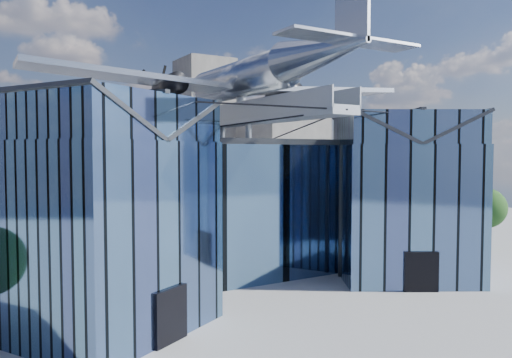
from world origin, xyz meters
TOP-DOWN VIEW (x-y plane):
  - ground_plane at (0.00, 0.00)m, footprint 120.00×120.00m
  - museum at (0.00, 5.82)m, footprint 32.88×24.50m
  - bg_towers at (1.45, 50.49)m, footprint 77.00×24.50m
  - tree_plaza_e at (24.40, 2.03)m, footprint 4.73×4.73m
  - tree_side_e at (30.95, 13.14)m, footprint 4.02×4.02m

SIDE VIEW (x-z plane):
  - ground_plane at x=0.00m, z-range 0.00..0.00m
  - tree_side_e at x=30.95m, z-range 0.84..5.58m
  - tree_plaza_e at x=24.40m, z-range 1.01..6.74m
  - museum at x=0.00m, z-range -3.26..14.34m
  - bg_towers at x=1.45m, z-range -2.99..23.01m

